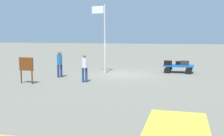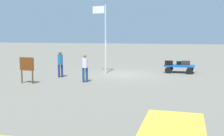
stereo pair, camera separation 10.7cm
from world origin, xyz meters
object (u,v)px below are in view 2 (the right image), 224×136
Objects in this scene: worker_trailing at (60,62)px; flagpole at (104,33)px; suitcase_olive at (186,63)px; worker_lead at (85,66)px; signboard at (27,66)px; luggage_cart at (179,67)px; suitcase_dark at (181,63)px; suitcase_navy at (169,63)px.

worker_trailing is 3.91m from flagpole.
suitcase_olive is 6.36m from flagpole.
worker_lead reaches higher than signboard.
flagpole is at bearing -91.44° from worker_lead.
worker_trailing is (2.18, -1.40, 0.05)m from worker_lead.
suitcase_dark reaches higher than luggage_cart.
suitcase_dark is at bearing -33.66° from suitcase_olive.
worker_lead is at bearing 44.91° from luggage_cart.
suitcase_olive is 11.16m from signboard.
signboard is (8.61, 6.89, 0.30)m from suitcase_dark.
flagpole is at bearing -131.94° from worker_trailing.
suitcase_olive is at bearing -168.86° from luggage_cart.
suitcase_olive is at bearing 146.34° from suitcase_dark.
worker_lead is at bearing 88.56° from flagpole.
worker_trailing is at bearing 28.71° from suitcase_navy.
suitcase_navy is 10.02m from signboard.
suitcase_olive is 1.09× the size of suitcase_navy.
suitcase_navy is at bearing 17.60° from luggage_cart.
suitcase_navy is 0.12× the size of flagpole.
worker_lead is 2.59m from worker_trailing.
worker_trailing is at bearing -32.76° from worker_lead.
suitcase_olive is at bearing -153.12° from worker_trailing.
signboard reaches higher than suitcase_navy.
luggage_cart is 6.04m from flagpole.
suitcase_olive is 0.42m from suitcase_dark.
flagpole is (5.31, 1.45, 2.48)m from luggage_cart.
worker_trailing reaches higher than suitcase_olive.
luggage_cart is 1.48× the size of signboard.
signboard is (3.19, 5.12, -1.93)m from flagpole.
worker_lead is 0.34× the size of flagpole.
worker_lead reaches higher than suitcase_olive.
worker_lead is at bearing 45.99° from suitcase_dark.
worker_trailing is 2.74m from signboard.
suitcase_navy is 7.82m from worker_trailing.
suitcase_dark is 0.35× the size of worker_trailing.
flagpole reaches higher than suitcase_navy.
suitcase_olive is 0.13× the size of flagpole.
flagpole reaches higher than signboard.
suitcase_navy is 0.34× the size of worker_trailing.
suitcase_olive is 0.36× the size of worker_trailing.
suitcase_dark is 0.41× the size of signboard.
luggage_cart is 10.76m from signboard.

